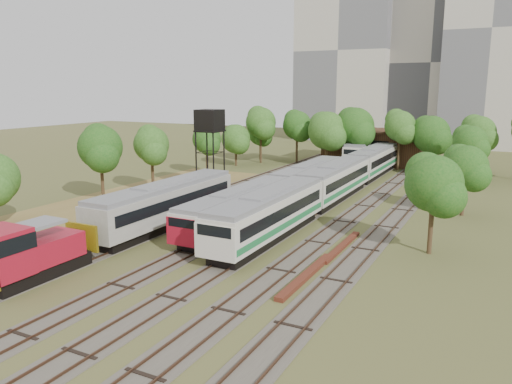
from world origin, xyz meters
The scene contains 18 objects.
ground centered at (0.00, 0.00, 0.00)m, with size 240.00×240.00×0.00m, color #475123.
dry_grass_patch centered at (-18.00, 8.00, 0.02)m, with size 14.00×60.00×0.04m, color brown.
tracks centered at (-0.67, 25.00, 0.04)m, with size 24.60×80.00×0.19m.
railcar_red_set centered at (-2.00, 19.94, 1.86)m, with size 2.85×34.58×3.52m.
railcar_green_set centered at (2.00, 26.89, 2.14)m, with size 3.26×52.07×4.04m.
railcar_rear centered at (-2.00, 54.99, 2.12)m, with size 3.24×16.08×4.01m.
shunter_locomotive centered at (-8.00, -6.34, 1.97)m, with size 3.08×8.13×4.03m.
old_grey_coach centered at (-8.00, 8.63, 2.22)m, with size 3.28×18.00×4.07m.
water_tower centered at (-13.12, 24.31, 8.41)m, with size 2.88×2.88×9.98m.
rail_pile_near centered at (8.00, 2.88, 0.15)m, with size 0.60×9.00×0.30m, color #5F291B.
rail_pile_far centered at (8.20, 10.01, 0.14)m, with size 0.53×8.44×0.27m, color #5F291B.
maintenance_shed centered at (-1.00, 57.98, 2.91)m, with size 16.45×11.55×7.58m.
tree_band_left centered at (-20.50, 22.86, 5.21)m, with size 7.27×64.09×8.56m.
tree_band_far centered at (-0.03, 50.26, 6.32)m, with size 44.83×8.85×9.51m.
tree_band_right centered at (14.93, 28.27, 5.24)m, with size 5.50×37.54×7.64m.
tower_left centered at (-18.00, 95.00, 21.00)m, with size 22.00×16.00×42.00m, color beige.
tower_centre centered at (2.00, 100.00, 18.00)m, with size 20.00×18.00×36.00m, color #BCB4AA.
tower_right centered at (14.00, 92.00, 24.00)m, with size 18.00×16.00×48.00m, color beige.
Camera 1 is at (19.48, -26.84, 12.53)m, focal length 35.00 mm.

